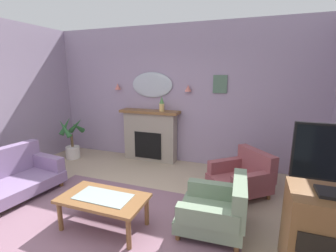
# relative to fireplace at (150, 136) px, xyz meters

# --- Properties ---
(floor) EXTENTS (6.87, 6.78, 0.10)m
(floor) POSITION_rel_fireplace_xyz_m (0.57, -2.72, -0.62)
(floor) COLOR tan
(floor) RESTS_ON ground
(wall_back) EXTENTS (6.87, 0.10, 2.98)m
(wall_back) POSITION_rel_fireplace_xyz_m (0.57, 0.22, 0.92)
(wall_back) COLOR #9E8CA8
(wall_back) RESTS_ON ground
(patterned_rug) EXTENTS (3.20, 2.40, 0.01)m
(patterned_rug) POSITION_rel_fireplace_xyz_m (0.57, -2.52, -0.56)
(patterned_rug) COLOR #7F5B6B
(patterned_rug) RESTS_ON ground
(fireplace) EXTENTS (1.36, 0.36, 1.16)m
(fireplace) POSITION_rel_fireplace_xyz_m (0.00, 0.00, 0.00)
(fireplace) COLOR gray
(fireplace) RESTS_ON ground
(mantel_vase_right) EXTENTS (0.11, 0.11, 0.33)m
(mantel_vase_right) POSITION_rel_fireplace_xyz_m (0.30, -0.03, 0.74)
(mantel_vase_right) COLOR tan
(mantel_vase_right) RESTS_ON fireplace
(wall_mirror) EXTENTS (0.96, 0.06, 0.56)m
(wall_mirror) POSITION_rel_fireplace_xyz_m (0.00, 0.14, 1.14)
(wall_mirror) COLOR #B2BCC6
(wall_sconce_left) EXTENTS (0.14, 0.14, 0.14)m
(wall_sconce_left) POSITION_rel_fireplace_xyz_m (-0.85, 0.09, 1.09)
(wall_sconce_left) COLOR #D17066
(wall_sconce_right) EXTENTS (0.14, 0.14, 0.14)m
(wall_sconce_right) POSITION_rel_fireplace_xyz_m (0.85, 0.09, 1.09)
(wall_sconce_right) COLOR #D17066
(framed_picture) EXTENTS (0.28, 0.03, 0.36)m
(framed_picture) POSITION_rel_fireplace_xyz_m (1.50, 0.15, 1.18)
(framed_picture) COLOR #4C6B56
(coffee_table) EXTENTS (1.10, 0.60, 0.45)m
(coffee_table) POSITION_rel_fireplace_xyz_m (0.47, -2.50, -0.19)
(coffee_table) COLOR brown
(coffee_table) RESTS_ON ground
(armchair_near_fireplace) EXTENTS (1.14, 1.14, 0.71)m
(armchair_near_fireplace) POSITION_rel_fireplace_xyz_m (2.10, -0.89, -0.27)
(armchair_near_fireplace) COLOR #934C51
(armchair_near_fireplace) RESTS_ON ground
(armchair_by_coffee_table) EXTENTS (0.86, 0.86, 0.71)m
(armchair_by_coffee_table) POSITION_rel_fireplace_xyz_m (1.85, -2.03, -0.27)
(armchair_by_coffee_table) COLOR gray
(armchair_by_coffee_table) RESTS_ON ground
(tv_cabinet) EXTENTS (0.80, 0.57, 0.90)m
(tv_cabinet) POSITION_rel_fireplace_xyz_m (2.95, -2.43, -0.12)
(tv_cabinet) COLOR brown
(tv_cabinet) RESTS_ON ground
(potted_plant_corner_palm) EXTENTS (0.54, 0.51, 0.97)m
(potted_plant_corner_palm) POSITION_rel_fireplace_xyz_m (-1.77, -0.52, -0.14)
(potted_plant_corner_palm) COLOR silver
(potted_plant_corner_palm) RESTS_ON ground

